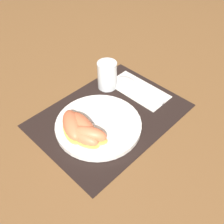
{
  "coord_description": "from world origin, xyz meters",
  "views": [
    {
      "loc": [
        -0.41,
        -0.41,
        0.59
      ],
      "look_at": [
        -0.0,
        -0.01,
        0.02
      ],
      "focal_mm": 42.0,
      "sensor_mm": 36.0,
      "label": 1
    }
  ],
  "objects_px": {
    "knife": "(137,92)",
    "citrus_wedge_2": "(82,136)",
    "citrus_wedge_0": "(72,125)",
    "spoon": "(133,83)",
    "citrus_wedge_1": "(83,127)",
    "citrus_wedge_3": "(89,135)",
    "juice_glass": "(107,76)",
    "plate": "(98,125)",
    "fork": "(92,121)"
  },
  "relations": [
    {
      "from": "citrus_wedge_0",
      "to": "citrus_wedge_3",
      "type": "distance_m",
      "value": 0.06
    },
    {
      "from": "spoon",
      "to": "juice_glass",
      "type": "bearing_deg",
      "value": 141.92
    },
    {
      "from": "citrus_wedge_0",
      "to": "citrus_wedge_2",
      "type": "height_order",
      "value": "citrus_wedge_0"
    },
    {
      "from": "citrus_wedge_3",
      "to": "citrus_wedge_1",
      "type": "bearing_deg",
      "value": 75.06
    },
    {
      "from": "juice_glass",
      "to": "citrus_wedge_2",
      "type": "bearing_deg",
      "value": -149.77
    },
    {
      "from": "citrus_wedge_2",
      "to": "citrus_wedge_3",
      "type": "xyz_separation_m",
      "value": [
        0.01,
        -0.01,
        0.0
      ]
    },
    {
      "from": "spoon",
      "to": "citrus_wedge_1",
      "type": "relative_size",
      "value": 1.39
    },
    {
      "from": "spoon",
      "to": "citrus_wedge_1",
      "type": "xyz_separation_m",
      "value": [
        -0.28,
        -0.06,
        0.03
      ]
    },
    {
      "from": "fork",
      "to": "knife",
      "type": "bearing_deg",
      "value": 0.7
    },
    {
      "from": "spoon",
      "to": "fork",
      "type": "distance_m",
      "value": 0.24
    },
    {
      "from": "citrus_wedge_3",
      "to": "plate",
      "type": "bearing_deg",
      "value": 23.48
    },
    {
      "from": "spoon",
      "to": "citrus_wedge_2",
      "type": "xyz_separation_m",
      "value": [
        -0.3,
        -0.08,
        0.02
      ]
    },
    {
      "from": "spoon",
      "to": "citrus_wedge_3",
      "type": "distance_m",
      "value": 0.3
    },
    {
      "from": "fork",
      "to": "citrus_wedge_1",
      "type": "xyz_separation_m",
      "value": [
        -0.04,
        -0.01,
        0.02
      ]
    },
    {
      "from": "citrus_wedge_2",
      "to": "citrus_wedge_3",
      "type": "height_order",
      "value": "citrus_wedge_3"
    },
    {
      "from": "fork",
      "to": "citrus_wedge_0",
      "type": "bearing_deg",
      "value": 166.31
    },
    {
      "from": "plate",
      "to": "citrus_wedge_0",
      "type": "distance_m",
      "value": 0.08
    },
    {
      "from": "citrus_wedge_1",
      "to": "citrus_wedge_3",
      "type": "distance_m",
      "value": 0.03
    },
    {
      "from": "citrus_wedge_0",
      "to": "knife",
      "type": "bearing_deg",
      "value": -2.59
    },
    {
      "from": "citrus_wedge_2",
      "to": "fork",
      "type": "bearing_deg",
      "value": 27.26
    },
    {
      "from": "knife",
      "to": "citrus_wedge_2",
      "type": "distance_m",
      "value": 0.28
    },
    {
      "from": "fork",
      "to": "citrus_wedge_0",
      "type": "distance_m",
      "value": 0.06
    },
    {
      "from": "juice_glass",
      "to": "citrus_wedge_3",
      "type": "bearing_deg",
      "value": -146.2
    },
    {
      "from": "spoon",
      "to": "citrus_wedge_3",
      "type": "bearing_deg",
      "value": -163.03
    },
    {
      "from": "citrus_wedge_0",
      "to": "spoon",
      "type": "bearing_deg",
      "value": 5.57
    },
    {
      "from": "knife",
      "to": "citrus_wedge_2",
      "type": "relative_size",
      "value": 1.9
    },
    {
      "from": "knife",
      "to": "citrus_wedge_2",
      "type": "height_order",
      "value": "citrus_wedge_2"
    },
    {
      "from": "fork",
      "to": "plate",
      "type": "bearing_deg",
      "value": -62.47
    },
    {
      "from": "juice_glass",
      "to": "knife",
      "type": "distance_m",
      "value": 0.11
    },
    {
      "from": "knife",
      "to": "spoon",
      "type": "xyz_separation_m",
      "value": [
        0.03,
        0.04,
        0.0
      ]
    },
    {
      "from": "juice_glass",
      "to": "citrus_wedge_3",
      "type": "height_order",
      "value": "juice_glass"
    },
    {
      "from": "citrus_wedge_3",
      "to": "juice_glass",
      "type": "bearing_deg",
      "value": 33.8
    },
    {
      "from": "fork",
      "to": "citrus_wedge_2",
      "type": "bearing_deg",
      "value": -152.74
    },
    {
      "from": "juice_glass",
      "to": "spoon",
      "type": "xyz_separation_m",
      "value": [
        0.07,
        -0.06,
        -0.04
      ]
    },
    {
      "from": "knife",
      "to": "citrus_wedge_2",
      "type": "xyz_separation_m",
      "value": [
        -0.27,
        -0.04,
        0.03
      ]
    },
    {
      "from": "spoon",
      "to": "citrus_wedge_0",
      "type": "distance_m",
      "value": 0.3
    },
    {
      "from": "spoon",
      "to": "citrus_wedge_0",
      "type": "height_order",
      "value": "citrus_wedge_0"
    },
    {
      "from": "juice_glass",
      "to": "citrus_wedge_2",
      "type": "height_order",
      "value": "juice_glass"
    },
    {
      "from": "knife",
      "to": "fork",
      "type": "xyz_separation_m",
      "value": [
        -0.21,
        -0.0,
        0.01
      ]
    },
    {
      "from": "plate",
      "to": "knife",
      "type": "relative_size",
      "value": 1.18
    },
    {
      "from": "juice_glass",
      "to": "spoon",
      "type": "bearing_deg",
      "value": -38.08
    },
    {
      "from": "fork",
      "to": "citrus_wedge_1",
      "type": "height_order",
      "value": "citrus_wedge_1"
    },
    {
      "from": "citrus_wedge_0",
      "to": "citrus_wedge_3",
      "type": "height_order",
      "value": "same"
    },
    {
      "from": "citrus_wedge_1",
      "to": "citrus_wedge_0",
      "type": "bearing_deg",
      "value": 124.83
    },
    {
      "from": "fork",
      "to": "citrus_wedge_0",
      "type": "relative_size",
      "value": 1.52
    },
    {
      "from": "juice_glass",
      "to": "citrus_wedge_1",
      "type": "bearing_deg",
      "value": -151.66
    },
    {
      "from": "juice_glass",
      "to": "fork",
      "type": "distance_m",
      "value": 0.19
    },
    {
      "from": "citrus_wedge_2",
      "to": "spoon",
      "type": "bearing_deg",
      "value": 14.41
    },
    {
      "from": "fork",
      "to": "citrus_wedge_2",
      "type": "height_order",
      "value": "citrus_wedge_2"
    },
    {
      "from": "plate",
      "to": "citrus_wedge_3",
      "type": "xyz_separation_m",
      "value": [
        -0.06,
        -0.03,
        0.03
      ]
    }
  ]
}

